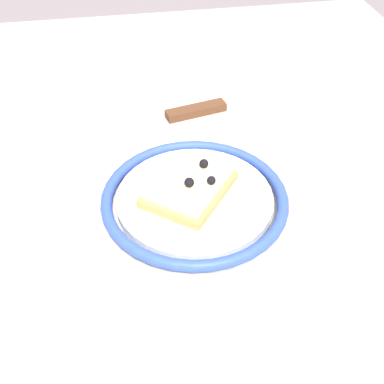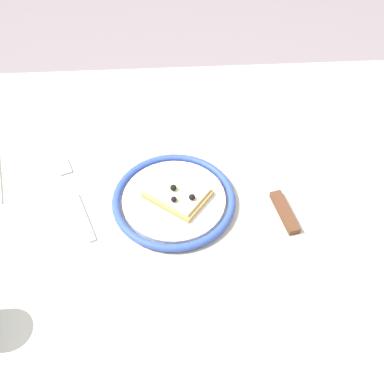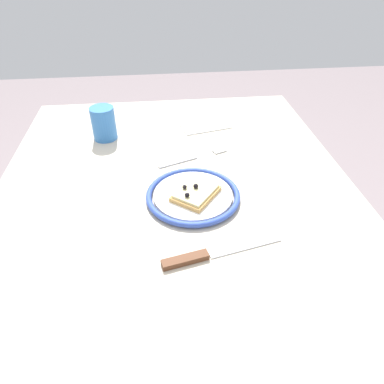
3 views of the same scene
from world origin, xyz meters
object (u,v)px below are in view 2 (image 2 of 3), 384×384
at_px(dining_table, 176,243).
at_px(fork, 76,197).
at_px(plate, 175,200).
at_px(pizza_slice_near, 178,193).
at_px(knife, 277,197).

distance_m(dining_table, fork, 0.20).
relative_size(plate, pizza_slice_near, 1.68).
bearing_deg(plate, fork, 172.93).
bearing_deg(plate, pizza_slice_near, 42.87).
bearing_deg(pizza_slice_near, plate, -137.13).
bearing_deg(pizza_slice_near, knife, -1.58).
relative_size(pizza_slice_near, knife, 0.54).
relative_size(dining_table, fork, 5.94).
xyz_separation_m(pizza_slice_near, fork, (-0.18, 0.02, -0.02)).
bearing_deg(dining_table, fork, 161.72).
xyz_separation_m(pizza_slice_near, knife, (0.18, -0.00, -0.02)).
relative_size(dining_table, knife, 4.83).
bearing_deg(dining_table, pizza_slice_near, 79.94).
distance_m(dining_table, plate, 0.09).
bearing_deg(fork, pizza_slice_near, -5.29).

